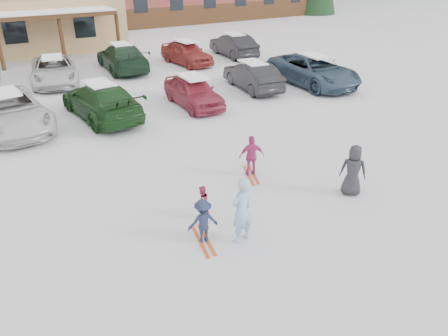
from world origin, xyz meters
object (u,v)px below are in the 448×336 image
bystander_dark (353,170)px  parked_car_5 (253,76)px  toddler_red (202,202)px  parked_car_6 (313,70)px  parked_car_13 (233,45)px  parked_car_4 (193,91)px  parked_car_12 (186,53)px  child_navy (203,221)px  parked_car_2 (9,111)px  child_magenta (252,156)px  parked_car_11 (122,57)px  parked_car_10 (54,70)px  adult_skier (242,211)px  parked_car_3 (101,101)px

bystander_dark → parked_car_5: bearing=-61.7°
toddler_red → parked_car_6: size_ratio=0.17×
bystander_dark → parked_car_13: bystander_dark is taller
parked_car_4 → parked_car_12: (3.31, 7.65, 0.03)m
child_navy → parked_car_6: parked_car_6 is taller
parked_car_2 → parked_car_4: size_ratio=1.37×
child_magenta → bystander_dark: bystander_dark is taller
toddler_red → parked_car_4: 9.52m
parked_car_11 → parked_car_12: 4.04m
parked_car_2 → parked_car_13: 16.37m
bystander_dark → parked_car_12: (2.94, 17.35, -0.05)m
parked_car_6 → parked_car_11: (-7.81, 8.12, -0.00)m
child_magenta → parked_car_5: 9.73m
parked_car_4 → parked_car_10: 8.67m
bystander_dark → adult_skier: bearing=51.5°
child_navy → parked_car_2: parked_car_2 is taller
toddler_red → child_magenta: 2.87m
parked_car_4 → parked_car_3: bearing=174.4°
child_navy → parked_car_12: parked_car_12 is taller
child_navy → parked_car_3: parked_car_3 is taller
child_magenta → parked_car_11: 15.37m
bystander_dark → parked_car_5: (3.47, 10.59, -0.07)m
parked_car_3 → parked_car_12: size_ratio=1.23×
parked_car_12 → parked_car_6: bearing=-70.1°
child_magenta → parked_car_11: (0.83, 15.35, 0.10)m
adult_skier → parked_car_11: (2.97, 18.18, -0.09)m
parked_car_13 → parked_car_11: bearing=2.8°
adult_skier → parked_car_2: size_ratio=0.31×
adult_skier → parked_car_13: size_ratio=0.39×
bystander_dark → parked_car_12: bearing=-53.2°
child_navy → parked_car_13: size_ratio=0.26×
parked_car_10 → parked_car_13: bearing=13.8°
toddler_red → parked_car_3: 9.12m
parked_car_4 → parked_car_10: (-4.78, 7.23, 0.01)m
parked_car_2 → parked_car_11: bearing=39.7°
adult_skier → parked_car_10: 17.32m
parked_car_3 → parked_car_6: parked_car_6 is taller
parked_car_2 → parked_car_6: parked_car_6 is taller
parked_car_3 → parked_car_13: (11.16, 7.62, -0.02)m
parked_car_10 → parked_car_11: (4.08, 0.90, 0.07)m
parked_car_5 → parked_car_6: 3.39m
parked_car_4 → parked_car_13: bearing=50.2°
parked_car_11 → parked_car_3: bearing=69.1°
parked_car_6 → parked_car_13: parked_car_6 is taller
parked_car_2 → parked_car_11: parked_car_11 is taller
parked_car_5 → parked_car_12: size_ratio=1.00×
child_magenta → parked_car_4: (1.52, 7.23, 0.01)m
parked_car_6 → parked_car_2: bearing=176.3°
parked_car_13 → parked_car_2: bearing=28.7°
adult_skier → parked_car_2: bearing=-82.0°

